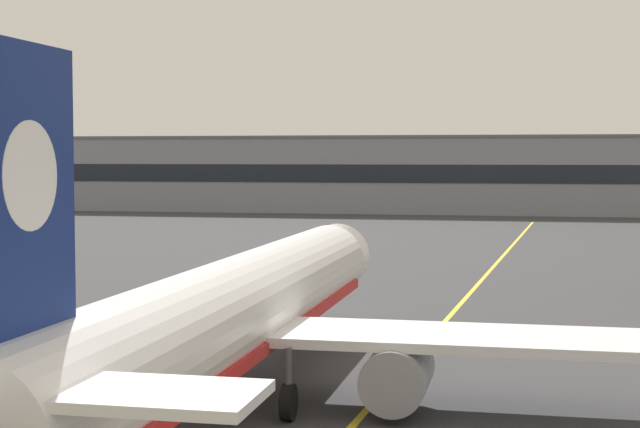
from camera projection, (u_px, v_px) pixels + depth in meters
name	position (u px, v px, depth m)	size (l,w,h in m)	color
taxiway_centreline	(430.00, 339.00, 50.27)	(0.30, 180.00, 0.01)	yellow
airliner_foreground	(232.00, 314.00, 36.90)	(32.04, 41.42, 11.65)	white
safety_cone_by_nose_gear	(354.00, 330.00, 51.31)	(0.44, 0.44, 0.55)	orange
terminal_building	(526.00, 175.00, 155.71)	(164.06, 12.40, 12.24)	gray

